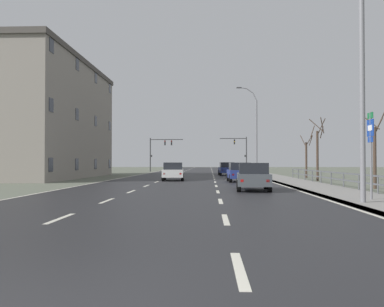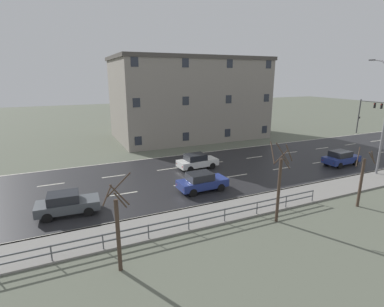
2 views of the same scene
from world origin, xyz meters
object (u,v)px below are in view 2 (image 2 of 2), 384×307
street_lamp_midground (383,120)px  traffic_signal_left (368,111)px  car_far_left (197,161)px  car_mid_centre (202,181)px  car_near_left (341,158)px  car_far_right (67,203)px  brick_building (189,98)px

street_lamp_midground → traffic_signal_left: (-13.92, 17.74, -1.39)m
street_lamp_midground → traffic_signal_left: size_ratio=1.94×
car_far_left → car_mid_centre: 5.96m
traffic_signal_left → car_near_left: 21.20m
traffic_signal_left → car_far_right: traffic_signal_left is taller
traffic_signal_left → car_near_left: bearing=-60.2°
street_lamp_midground → car_near_left: bearing=-172.5°
car_near_left → car_far_right: size_ratio=1.00×
car_far_left → brick_building: (-15.66, 6.02, 5.17)m
street_lamp_midground → traffic_signal_left: 22.59m
car_mid_centre → car_near_left: same height
traffic_signal_left → car_far_left: traffic_signal_left is taller
traffic_signal_left → car_far_left: bearing=-80.9°
traffic_signal_left → car_far_right: (10.81, -45.20, -3.08)m
street_lamp_midground → car_near_left: street_lamp_midground is taller
car_mid_centre → car_far_right: 10.31m
brick_building → traffic_signal_left: bearing=68.6°
car_far_left → car_mid_centre: (5.55, -2.19, 0.00)m
car_near_left → brick_building: brick_building is taller
car_far_left → street_lamp_midground: bearing=56.7°
car_far_left → car_near_left: bearing=67.1°
street_lamp_midground → car_near_left: 5.69m
car_far_left → brick_building: bearing=155.8°
car_far_left → car_mid_centre: bearing=-24.7°
car_mid_centre → car_far_left: bearing=156.9°
street_lamp_midground → car_far_right: bearing=-96.5°
street_lamp_midground → car_far_left: bearing=-120.2°
car_mid_centre → traffic_signal_left: bearing=105.6°
street_lamp_midground → car_mid_centre: bearing=-100.4°
car_near_left → brick_building: bearing=-160.9°
car_far_right → brick_building: brick_building is taller
street_lamp_midground → car_mid_centre: street_lamp_midground is taller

